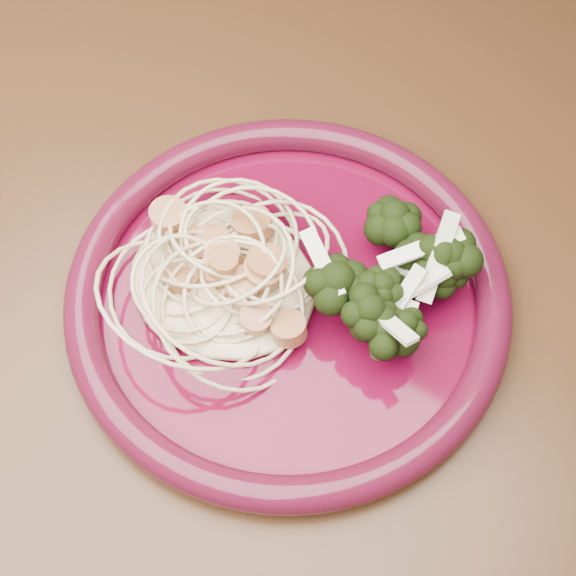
% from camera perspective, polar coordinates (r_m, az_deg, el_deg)
% --- Properties ---
extents(dining_table, '(1.20, 0.80, 0.75)m').
position_cam_1_polar(dining_table, '(0.73, -4.20, 1.47)').
color(dining_table, '#472814').
rests_on(dining_table, ground).
extents(dinner_plate, '(0.42, 0.42, 0.03)m').
position_cam_1_polar(dinner_plate, '(0.59, 0.00, -0.39)').
color(dinner_plate, '#51051D').
rests_on(dinner_plate, dining_table).
extents(spaghetti_pile, '(0.18, 0.17, 0.03)m').
position_cam_1_polar(spaghetti_pile, '(0.59, -4.73, 1.00)').
color(spaghetti_pile, beige).
rests_on(spaghetti_pile, dinner_plate).
extents(scallop_cluster, '(0.18, 0.18, 0.05)m').
position_cam_1_polar(scallop_cluster, '(0.55, -5.02, 3.14)').
color(scallop_cluster, '#BE7E4E').
rests_on(scallop_cluster, spaghetti_pile).
extents(broccoli_pile, '(0.14, 0.17, 0.05)m').
position_cam_1_polar(broccoli_pile, '(0.57, 5.97, -0.38)').
color(broccoli_pile, black).
rests_on(broccoli_pile, dinner_plate).
extents(onion_garnish, '(0.09, 0.11, 0.06)m').
position_cam_1_polar(onion_garnish, '(0.54, 6.27, 1.30)').
color(onion_garnish, beige).
rests_on(onion_garnish, broccoli_pile).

